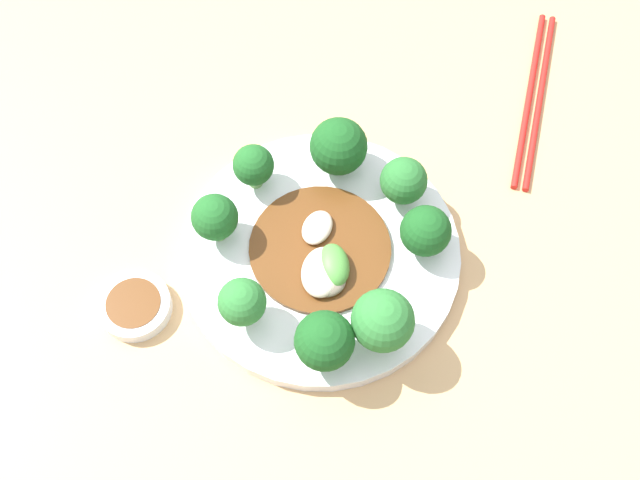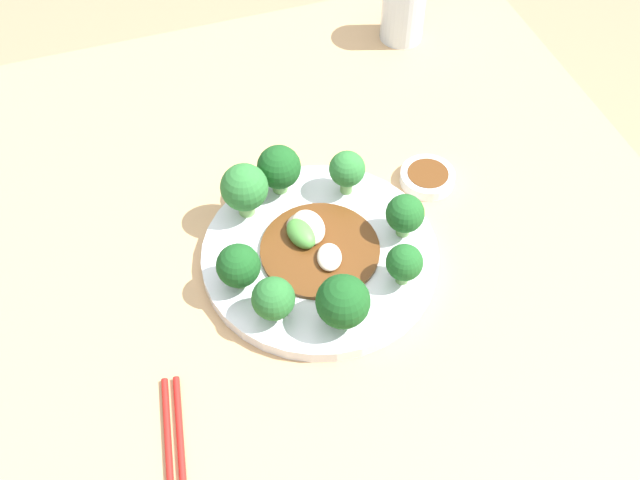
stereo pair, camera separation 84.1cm
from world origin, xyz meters
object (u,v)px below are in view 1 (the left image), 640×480
(broccoli_east, at_px, (215,218))
(sauce_dish, at_px, (135,306))
(broccoli_north, at_px, (325,341))
(chopsticks, at_px, (534,98))
(broccoli_northwest, at_px, (383,321))
(plate, at_px, (320,253))
(stirfry_center, at_px, (323,257))
(broccoli_northeast, at_px, (242,303))
(broccoli_west, at_px, (426,231))
(broccoli_southwest, at_px, (404,181))
(broccoli_south, at_px, (339,147))
(broccoli_southeast, at_px, (253,166))

(broccoli_east, relative_size, sauce_dish, 0.83)
(broccoli_north, relative_size, sauce_dish, 0.95)
(chopsticks, bearing_deg, broccoli_northwest, 63.56)
(plate, bearing_deg, sauce_dish, 23.75)
(stirfry_center, bearing_deg, plate, -70.66)
(broccoli_east, relative_size, broccoli_northeast, 0.95)
(broccoli_west, distance_m, stirfry_center, 0.10)
(plate, xyz_separation_m, broccoli_northeast, (0.06, 0.08, 0.05))
(broccoli_northeast, bearing_deg, broccoli_west, -149.77)
(broccoli_southwest, bearing_deg, broccoli_northeast, 47.16)
(sauce_dish, bearing_deg, plate, -156.25)
(broccoli_south, bearing_deg, broccoli_east, 40.24)
(broccoli_northwest, bearing_deg, chopsticks, -116.44)
(broccoli_west, height_order, sauce_dish, broccoli_west)
(broccoli_east, relative_size, broccoli_southwest, 1.04)
(broccoli_north, bearing_deg, broccoli_southeast, -63.12)
(broccoli_southeast, bearing_deg, broccoli_east, 66.72)
(chopsticks, height_order, sauce_dish, sauce_dish)
(broccoli_west, bearing_deg, broccoli_north, 55.65)
(broccoli_north, height_order, chopsticks, broccoli_north)
(broccoli_north, xyz_separation_m, sauce_dish, (0.19, -0.03, -0.05))
(broccoli_southeast, xyz_separation_m, stirfry_center, (-0.08, 0.08, -0.02))
(broccoli_west, xyz_separation_m, sauce_dish, (0.27, 0.09, -0.04))
(broccoli_northeast, distance_m, sauce_dish, 0.12)
(stirfry_center, distance_m, chopsticks, 0.32)
(plate, height_order, broccoli_southeast, broccoli_southeast)
(plate, relative_size, broccoli_southeast, 5.12)
(broccoli_east, distance_m, broccoli_northwest, 0.19)
(broccoli_west, xyz_separation_m, broccoli_north, (0.08, 0.12, 0.01))
(stirfry_center, relative_size, sauce_dish, 2.00)
(broccoli_southeast, height_order, broccoli_northeast, broccoli_northeast)
(broccoli_west, xyz_separation_m, chopsticks, (-0.12, -0.21, -0.04))
(broccoli_west, distance_m, broccoli_south, 0.12)
(broccoli_west, xyz_separation_m, broccoli_south, (0.09, -0.08, 0.00))
(chopsticks, bearing_deg, broccoli_east, 34.21)
(chopsticks, bearing_deg, broccoli_west, 60.36)
(broccoli_south, height_order, broccoli_east, broccoli_south)
(broccoli_northwest, distance_m, broccoli_southeast, 0.21)
(sauce_dish, bearing_deg, broccoli_north, 170.06)
(broccoli_east, relative_size, chopsticks, 0.23)
(broccoli_southeast, bearing_deg, sauce_dish, 56.26)
(plate, height_order, broccoli_north, broccoli_north)
(broccoli_northwest, height_order, broccoli_northeast, broccoli_northwest)
(broccoli_west, relative_size, broccoli_north, 0.86)
(broccoli_north, height_order, broccoli_northeast, broccoli_north)
(chopsticks, relative_size, sauce_dish, 3.55)
(sauce_dish, bearing_deg, stirfry_center, -159.86)
(broccoli_east, height_order, broccoli_northwest, broccoli_northwest)
(broccoli_northeast, height_order, broccoli_southwest, broccoli_northeast)
(broccoli_south, height_order, broccoli_southwest, broccoli_south)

